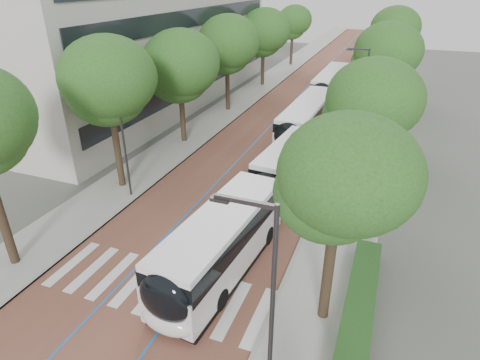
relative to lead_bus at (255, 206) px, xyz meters
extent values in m
plane|color=#51544C|center=(-2.84, -7.08, -1.63)|extent=(160.00, 160.00, 0.00)
cube|color=brown|center=(-2.84, 32.92, -1.62)|extent=(11.00, 140.00, 0.02)
cube|color=#999790|center=(-10.34, 32.92, -1.57)|extent=(4.00, 140.00, 0.12)
cube|color=#999790|center=(4.66, 32.92, -1.57)|extent=(4.00, 140.00, 0.12)
cube|color=gray|center=(-8.44, 32.92, -1.57)|extent=(0.20, 140.00, 0.14)
cube|color=gray|center=(2.76, 32.92, -1.57)|extent=(0.20, 140.00, 0.14)
cube|color=silver|center=(-7.64, -6.08, -1.60)|extent=(0.55, 3.60, 0.01)
cube|color=silver|center=(-6.39, -6.08, -1.60)|extent=(0.55, 3.60, 0.01)
cube|color=silver|center=(-5.14, -6.08, -1.60)|extent=(0.55, 3.60, 0.01)
cube|color=silver|center=(-3.89, -6.08, -1.60)|extent=(0.55, 3.60, 0.01)
cube|color=silver|center=(-2.64, -6.08, -1.60)|extent=(0.55, 3.60, 0.01)
cube|color=silver|center=(-1.39, -6.08, -1.60)|extent=(0.55, 3.60, 0.01)
cube|color=silver|center=(-0.14, -6.08, -1.60)|extent=(0.55, 3.60, 0.01)
cube|color=silver|center=(1.11, -6.08, -1.60)|extent=(0.55, 3.60, 0.01)
cube|color=silver|center=(2.36, -6.08, -1.60)|extent=(0.55, 3.60, 0.01)
cube|color=#235FAF|center=(-4.44, 32.92, -1.60)|extent=(0.12, 126.00, 0.01)
cube|color=#235FAF|center=(-1.24, 32.92, -1.60)|extent=(0.12, 126.00, 0.01)
cube|color=#A5A299|center=(-22.34, 20.92, 5.37)|extent=(18.00, 40.00, 14.00)
cube|color=black|center=(-13.29, 20.92, 1.37)|extent=(0.12, 38.00, 1.60)
cube|color=black|center=(-13.29, 20.92, 4.57)|extent=(0.12, 38.00, 1.60)
cube|color=black|center=(-13.29, 20.92, 7.77)|extent=(0.12, 38.00, 1.60)
cube|color=#194718|center=(6.26, -7.08, -1.11)|extent=(1.20, 14.00, 0.80)
cylinder|color=#2F2F31|center=(3.96, -10.08, 2.49)|extent=(0.14, 0.14, 8.00)
cube|color=#2F2F31|center=(3.16, -10.08, 6.39)|extent=(1.70, 0.12, 0.12)
cube|color=#2F2F31|center=(2.46, -10.08, 6.31)|extent=(0.50, 0.20, 0.10)
cylinder|color=#2F2F31|center=(3.96, 14.92, 2.49)|extent=(0.14, 0.14, 8.00)
cube|color=#2F2F31|center=(3.16, 14.92, 6.39)|extent=(1.70, 0.12, 0.12)
cube|color=#2F2F31|center=(2.46, 14.92, 6.31)|extent=(0.50, 0.20, 0.10)
cylinder|color=#2F2F31|center=(-8.94, 0.92, 2.49)|extent=(0.14, 0.14, 8.00)
cylinder|color=black|center=(-10.34, -7.08, 0.95)|extent=(0.44, 0.44, 5.15)
cylinder|color=black|center=(-10.34, 1.92, 0.85)|extent=(0.44, 0.44, 4.96)
ellipsoid|color=#244C18|center=(-10.34, 1.92, 5.36)|extent=(5.86, 5.86, 4.98)
cylinder|color=black|center=(-10.34, 10.92, 0.58)|extent=(0.44, 0.44, 4.42)
ellipsoid|color=#244C18|center=(-10.34, 10.92, 4.60)|extent=(6.28, 6.28, 5.33)
cylinder|color=black|center=(-10.34, 20.92, 0.70)|extent=(0.44, 0.44, 4.66)
ellipsoid|color=#244C18|center=(-10.34, 20.92, 4.93)|extent=(6.29, 6.29, 5.34)
cylinder|color=black|center=(-10.34, 32.92, 0.64)|extent=(0.44, 0.44, 4.53)
ellipsoid|color=#244C18|center=(-10.34, 32.92, 4.75)|extent=(6.34, 6.34, 5.39)
cylinder|color=black|center=(-10.34, 47.92, 0.62)|extent=(0.44, 0.44, 4.49)
ellipsoid|color=#244C18|center=(-10.34, 47.92, 4.69)|extent=(5.35, 5.35, 4.55)
cylinder|color=black|center=(4.86, -5.08, 0.63)|extent=(0.44, 0.44, 4.52)
ellipsoid|color=#244C18|center=(4.86, -5.08, 4.74)|extent=(4.99, 4.99, 4.24)
cylinder|color=black|center=(4.86, 6.92, 0.45)|extent=(0.44, 0.44, 4.16)
ellipsoid|color=#244C18|center=(4.86, 6.92, 4.23)|extent=(5.79, 5.79, 4.92)
cylinder|color=black|center=(4.86, 20.92, 0.69)|extent=(0.44, 0.44, 4.64)
ellipsoid|color=#244C18|center=(4.86, 20.92, 4.92)|extent=(5.95, 5.95, 5.06)
cylinder|color=black|center=(4.86, 36.92, 0.81)|extent=(0.44, 0.44, 4.88)
ellipsoid|color=#244C18|center=(4.86, 36.92, 5.25)|extent=(5.92, 5.92, 5.03)
cylinder|color=black|center=(0.11, 1.29, 0.15)|extent=(2.37, 1.10, 2.30)
cube|color=silver|center=(-0.34, -3.82, -0.37)|extent=(3.31, 9.54, 1.82)
cube|color=black|center=(-0.34, -3.82, 0.77)|extent=(3.34, 9.36, 0.97)
cube|color=white|center=(-0.34, -3.82, 1.42)|extent=(3.25, 9.35, 0.31)
cube|color=black|center=(-0.34, -3.82, -1.45)|extent=(3.23, 9.17, 0.35)
cube|color=silver|center=(0.49, 5.60, -0.37)|extent=(3.17, 7.93, 1.82)
cube|color=black|center=(0.49, 5.60, 0.77)|extent=(3.20, 7.78, 0.97)
cube|color=white|center=(0.49, 5.60, 1.42)|extent=(3.11, 7.77, 0.31)
cube|color=black|center=(0.49, 5.60, -1.45)|extent=(3.09, 7.62, 0.35)
ellipsoid|color=black|center=(-0.73, -8.33, 0.38)|extent=(2.44, 1.30, 2.28)
ellipsoid|color=silver|center=(-0.74, -8.38, -0.76)|extent=(2.43, 1.20, 1.14)
cylinder|color=black|center=(-1.66, -5.99, -1.13)|extent=(0.39, 1.02, 1.00)
cylinder|color=black|center=(0.59, -6.19, -1.13)|extent=(0.39, 1.02, 1.00)
cylinder|color=black|center=(-0.48, 7.36, -1.13)|extent=(0.39, 1.02, 1.00)
cylinder|color=black|center=(1.77, 7.16, -1.13)|extent=(0.39, 1.02, 1.00)
cylinder|color=black|center=(-1.19, -0.65, -1.13)|extent=(0.39, 1.02, 1.00)
cylinder|color=black|center=(1.06, -0.85, -1.13)|extent=(0.39, 1.02, 1.00)
cube|color=silver|center=(-0.64, 16.08, -0.37)|extent=(2.87, 12.07, 1.82)
cube|color=black|center=(-0.64, 16.08, 0.77)|extent=(2.90, 11.83, 0.97)
cube|color=white|center=(-0.64, 16.08, 1.42)|extent=(2.81, 11.83, 0.31)
cube|color=black|center=(-0.64, 16.08, -1.45)|extent=(2.80, 11.59, 0.35)
ellipsoid|color=black|center=(-0.82, 10.23, 0.38)|extent=(2.38, 1.17, 2.28)
ellipsoid|color=silver|center=(-0.82, 10.18, -0.76)|extent=(2.38, 1.07, 1.14)
cylinder|color=black|center=(-1.88, 12.51, -1.13)|extent=(0.33, 1.01, 1.00)
cylinder|color=black|center=(0.38, 12.45, -1.13)|extent=(0.33, 1.01, 1.00)
cylinder|color=black|center=(-1.65, 19.91, -1.13)|extent=(0.33, 1.01, 1.00)
cylinder|color=black|center=(0.61, 19.84, -1.13)|extent=(0.33, 1.01, 1.00)
cube|color=silver|center=(-0.77, 29.70, -0.37)|extent=(2.69, 12.04, 1.82)
cube|color=black|center=(-0.77, 29.70, 0.77)|extent=(2.73, 11.80, 0.97)
cube|color=white|center=(-0.77, 29.70, 1.42)|extent=(2.64, 11.80, 0.31)
cube|color=black|center=(-0.77, 29.70, -1.45)|extent=(2.63, 11.56, 0.35)
ellipsoid|color=black|center=(-0.86, 23.85, 0.38)|extent=(2.37, 1.14, 2.28)
ellipsoid|color=silver|center=(-0.86, 23.80, -0.76)|extent=(2.37, 1.04, 1.14)
cylinder|color=black|center=(-1.96, 26.12, -1.13)|extent=(0.32, 1.00, 1.00)
cylinder|color=black|center=(0.30, 26.08, -1.13)|extent=(0.32, 1.00, 1.00)
cylinder|color=black|center=(-1.84, 33.51, -1.13)|extent=(0.32, 1.00, 1.00)
cylinder|color=black|center=(0.42, 33.48, -1.13)|extent=(0.32, 1.00, 1.00)
camera|label=1|loc=(6.10, -18.13, 11.35)|focal=30.00mm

